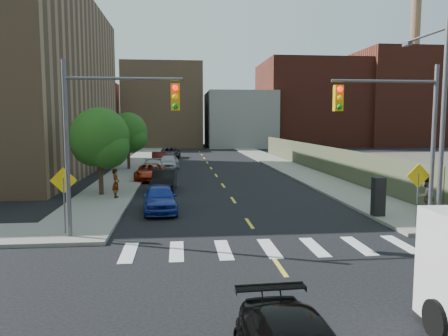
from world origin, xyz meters
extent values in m
plane|color=black|center=(0.00, 0.00, 0.00)|extent=(160.00, 160.00, 0.00)
cube|color=gray|center=(-7.75, 41.50, 0.07)|extent=(3.50, 73.00, 0.15)
cube|color=gray|center=(7.75, 41.50, 0.07)|extent=(3.50, 73.00, 0.15)
cube|color=#5A5C40|center=(9.60, 28.00, 1.25)|extent=(0.12, 44.00, 2.50)
cube|color=#592319|center=(-22.00, 70.00, 6.00)|extent=(14.00, 18.00, 12.00)
cube|color=#8C6B4C|center=(-6.00, 72.00, 7.50)|extent=(14.00, 16.00, 15.00)
cube|color=gray|center=(8.00, 70.00, 5.00)|extent=(12.00, 16.00, 10.00)
cube|color=#592319|center=(22.00, 72.00, 8.00)|extent=(18.00, 18.00, 16.00)
cube|color=#592319|center=(38.00, 70.00, 9.00)|extent=(14.00, 16.00, 18.00)
cylinder|color=#8C6B4C|center=(42.00, 70.00, 14.00)|extent=(1.80, 1.80, 28.00)
cylinder|color=#59595E|center=(-7.50, 6.00, 3.50)|extent=(0.18, 0.18, 7.00)
cylinder|color=#59595E|center=(-5.25, 6.00, 6.30)|extent=(4.50, 0.12, 0.12)
cube|color=#E5A50C|center=(-3.30, 6.00, 5.60)|extent=(0.35, 0.30, 1.05)
cylinder|color=#59595E|center=(7.50, 6.00, 3.50)|extent=(0.18, 0.18, 7.00)
cylinder|color=#59595E|center=(5.25, 6.00, 6.30)|extent=(4.50, 0.12, 0.12)
cube|color=#E5A50C|center=(3.30, 6.00, 5.60)|extent=(0.35, 0.30, 1.05)
cylinder|color=#59595E|center=(8.20, 6.50, 4.50)|extent=(0.20, 0.20, 9.00)
cylinder|color=#59595E|center=(8.20, 8.20, 8.60)|extent=(0.12, 3.50, 0.12)
cube|color=#59595E|center=(8.20, 9.80, 8.50)|extent=(0.25, 0.60, 0.18)
cylinder|color=#59595E|center=(-7.80, 6.50, 1.20)|extent=(0.06, 0.06, 2.40)
cube|color=yellow|center=(-7.80, 6.50, 2.30)|extent=(1.06, 0.04, 1.06)
cylinder|color=#59595E|center=(7.20, 6.50, 1.20)|extent=(0.06, 0.06, 2.40)
cube|color=yellow|center=(7.20, 6.50, 2.30)|extent=(1.06, 0.04, 1.06)
cylinder|color=#59595E|center=(-7.80, 20.00, 1.20)|extent=(0.06, 0.06, 2.40)
cube|color=yellow|center=(-7.80, 20.00, 2.30)|extent=(1.06, 0.04, 1.06)
cylinder|color=#332114|center=(-8.00, 16.00, 1.32)|extent=(0.28, 0.28, 2.64)
sphere|color=#204E16|center=(-8.00, 16.00, 3.72)|extent=(3.60, 3.60, 3.60)
sphere|color=#204E16|center=(-7.50, 15.70, 3.12)|extent=(2.64, 2.64, 2.64)
sphere|color=#204E16|center=(-8.40, 16.40, 3.30)|extent=(2.88, 2.88, 2.88)
cylinder|color=#332114|center=(-8.00, 31.00, 1.32)|extent=(0.28, 0.28, 2.64)
sphere|color=#204E16|center=(-8.00, 31.00, 3.72)|extent=(3.60, 3.60, 3.60)
sphere|color=#204E16|center=(-7.50, 30.70, 3.12)|extent=(2.64, 2.64, 2.64)
sphere|color=#204E16|center=(-8.40, 31.40, 3.30)|extent=(2.88, 2.88, 2.88)
imported|color=#1B3299|center=(-4.20, 11.05, 0.72)|extent=(2.02, 4.34, 1.44)
imported|color=black|center=(-4.20, 17.87, 0.71)|extent=(1.70, 4.39, 1.43)
imported|color=#A92A10|center=(-5.50, 23.50, 0.65)|extent=(2.26, 4.75, 1.31)
imported|color=#979A9E|center=(-5.41, 25.95, 0.71)|extent=(2.23, 4.97, 1.41)
imported|color=#B6B6B6|center=(-4.20, 30.59, 0.76)|extent=(2.21, 4.63, 1.53)
imported|color=#3F0E0C|center=(-5.33, 35.47, 0.71)|extent=(1.82, 4.42, 1.42)
imported|color=black|center=(-4.20, 44.61, 0.68)|extent=(2.46, 5.01, 1.37)
cylinder|color=black|center=(2.36, -2.92, 0.40)|extent=(0.35, 0.88, 0.87)
cube|color=black|center=(6.30, 8.36, 1.07)|extent=(0.56, 0.46, 1.85)
imported|color=gray|center=(-6.92, 14.73, 1.01)|extent=(0.41, 0.63, 1.72)
imported|color=gray|center=(8.49, 7.98, 1.11)|extent=(0.94, 0.74, 1.91)
camera|label=1|loc=(-3.17, -11.38, 4.65)|focal=35.00mm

